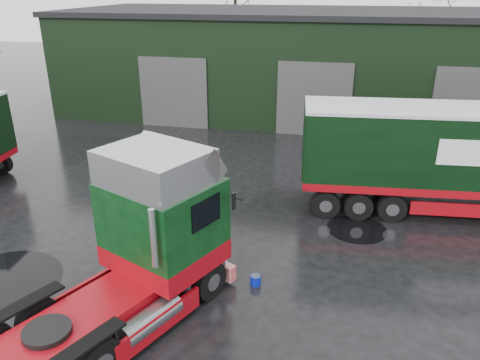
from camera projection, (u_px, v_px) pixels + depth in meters
name	position (u px, v px, depth m)	size (l,w,h in m)	color
ground	(209.00, 269.00, 13.90)	(100.00, 100.00, 0.00)	black
warehouse	(321.00, 61.00, 30.27)	(32.40, 12.40, 6.30)	black
hero_tractor	(104.00, 255.00, 10.69)	(2.87, 6.77, 4.21)	black
lorry_right	(467.00, 162.00, 16.59)	(2.60, 15.02, 3.95)	silver
wash_bucket	(256.00, 280.00, 13.12)	(0.30, 0.30, 0.28)	#07189B
tree_back_a	(235.00, 22.00, 40.22)	(4.40, 4.40, 9.50)	black
tree_back_b	(430.00, 38.00, 37.47)	(4.40, 4.40, 7.50)	black
puddle_0	(1.00, 282.00, 13.28)	(3.35, 3.35, 0.01)	black
puddle_1	(357.00, 229.00, 16.12)	(2.07, 2.07, 0.01)	black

